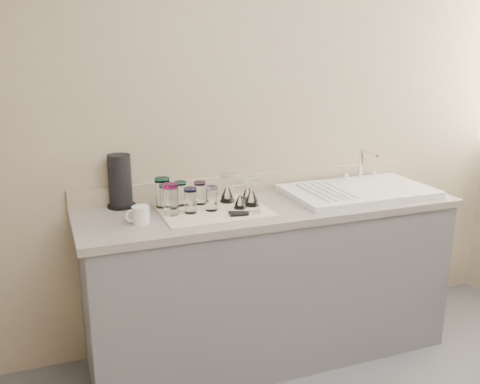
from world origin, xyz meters
name	(u,v)px	position (x,y,z in m)	size (l,w,h in m)	color
room_envelope	(435,106)	(0.00, 0.00, 1.56)	(3.54, 3.50, 2.52)	#58595E
counter_unit	(269,280)	(0.00, 1.20, 0.45)	(2.06, 0.62, 0.90)	slate
sink_unit	(358,191)	(0.55, 1.20, 0.92)	(0.82, 0.50, 0.22)	white
dish_towel	(214,210)	(-0.33, 1.19, 0.90)	(0.55, 0.42, 0.01)	white
tumbler_teal	(166,196)	(-0.55, 1.31, 0.97)	(0.06, 0.06, 0.13)	white
tumbler_cyan	(180,193)	(-0.47, 1.33, 0.97)	(0.06, 0.06, 0.13)	white
tumbler_purple	(200,193)	(-0.36, 1.31, 0.97)	(0.06, 0.06, 0.12)	white
tumbler_magenta	(171,199)	(-0.55, 1.19, 0.99)	(0.08, 0.08, 0.16)	white
tumbler_blue	(190,200)	(-0.45, 1.18, 0.97)	(0.07, 0.07, 0.13)	white
tumbler_lavender	(211,198)	(-0.34, 1.18, 0.97)	(0.06, 0.06, 0.13)	white
tumbler_extra	(163,192)	(-0.56, 1.33, 0.99)	(0.08, 0.08, 0.16)	white
goblet_back_left	(227,193)	(-0.21, 1.30, 0.96)	(0.08, 0.08, 0.15)	white
goblet_back_right	(248,192)	(-0.09, 1.30, 0.95)	(0.07, 0.07, 0.13)	white
goblet_front_left	(240,200)	(-0.19, 1.17, 0.95)	(0.07, 0.07, 0.12)	white
goblet_front_right	(252,196)	(-0.11, 1.19, 0.96)	(0.08, 0.08, 0.15)	white
can_opener	(245,213)	(-0.21, 1.05, 0.92)	(0.16, 0.09, 0.02)	silver
white_mug	(140,215)	(-0.72, 1.13, 0.94)	(0.12, 0.08, 0.08)	white
paper_towel_roll	(120,182)	(-0.76, 1.43, 1.04)	(0.15, 0.15, 0.28)	black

